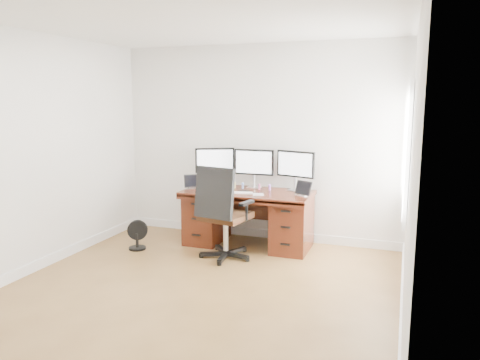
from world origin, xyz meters
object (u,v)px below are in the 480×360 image
(desk, at_px, (248,216))
(floor_fan, at_px, (137,235))
(monitor_center, at_px, (254,164))
(office_chair, at_px, (223,229))
(keyboard, at_px, (243,193))

(desk, height_order, floor_fan, desk)
(floor_fan, distance_m, monitor_center, 1.83)
(office_chair, distance_m, monitor_center, 1.12)
(desk, xyz_separation_m, keyboard, (-0.01, -0.18, 0.36))
(desk, relative_size, monitor_center, 3.09)
(floor_fan, bearing_deg, monitor_center, 10.75)
(monitor_center, bearing_deg, floor_fan, -146.97)
(monitor_center, bearing_deg, office_chair, -98.60)
(desk, distance_m, office_chair, 0.64)
(floor_fan, bearing_deg, desk, 3.12)
(monitor_center, height_order, keyboard, monitor_center)
(floor_fan, relative_size, monitor_center, 0.70)
(keyboard, bearing_deg, office_chair, -112.09)
(floor_fan, relative_size, keyboard, 1.56)
(monitor_center, xyz_separation_m, keyboard, (-0.01, -0.42, -0.33))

